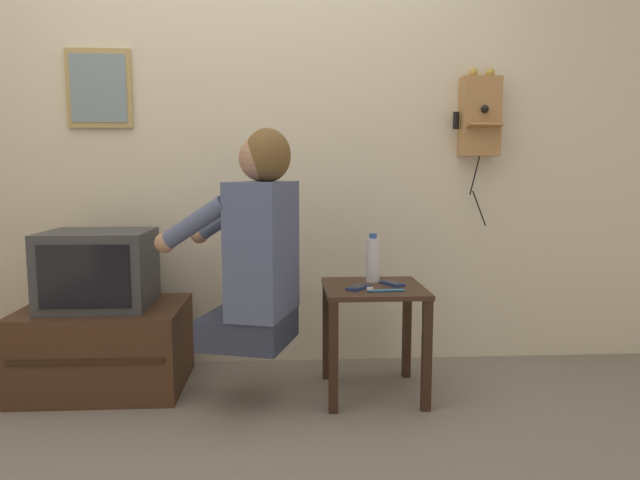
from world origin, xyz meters
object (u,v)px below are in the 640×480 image
(water_bottle, at_px, (373,259))
(person, at_px, (257,246))
(wall_phone_antique, at_px, (480,116))
(cell_phone_spare, at_px, (392,283))
(toothbrush, at_px, (383,290))
(framed_picture, at_px, (99,88))
(cell_phone_held, at_px, (358,287))
(television, at_px, (99,269))

(water_bottle, bearing_deg, person, -159.64)
(wall_phone_antique, bearing_deg, cell_phone_spare, -141.97)
(water_bottle, xyz_separation_m, toothbrush, (0.01, -0.23, -0.10))
(framed_picture, bearing_deg, cell_phone_held, -22.86)
(television, distance_m, water_bottle, 1.31)
(wall_phone_antique, relative_size, framed_picture, 2.07)
(person, relative_size, toothbrush, 5.56)
(cell_phone_held, bearing_deg, person, -137.27)
(cell_phone_held, bearing_deg, framed_picture, -165.03)
(framed_picture, xyz_separation_m, cell_phone_spare, (1.46, -0.46, -0.95))
(person, bearing_deg, television, 89.62)
(television, bearing_deg, cell_phone_spare, -4.89)
(television, distance_m, toothbrush, 1.35)
(wall_phone_antique, distance_m, water_bottle, 1.00)
(toothbrush, bearing_deg, water_bottle, -2.30)
(wall_phone_antique, relative_size, toothbrush, 4.85)
(television, distance_m, framed_picture, 0.95)
(toothbrush, bearing_deg, wall_phone_antique, -51.64)
(framed_picture, xyz_separation_m, cell_phone_held, (1.29, -0.54, -0.95))
(person, relative_size, framed_picture, 2.37)
(framed_picture, height_order, cell_phone_held, framed_picture)
(water_bottle, height_order, toothbrush, water_bottle)
(wall_phone_antique, bearing_deg, television, -171.19)
(person, bearing_deg, framed_picture, 72.07)
(wall_phone_antique, height_order, toothbrush, wall_phone_antique)
(cell_phone_spare, bearing_deg, person, 163.15)
(cell_phone_spare, bearing_deg, television, 147.37)
(cell_phone_held, relative_size, toothbrush, 0.79)
(cell_phone_spare, bearing_deg, wall_phone_antique, 10.28)
(television, height_order, cell_phone_spare, television)
(television, distance_m, cell_phone_held, 1.24)
(cell_phone_held, xyz_separation_m, cell_phone_spare, (0.17, 0.08, 0.00))
(person, relative_size, water_bottle, 4.07)
(person, bearing_deg, water_bottle, -52.65)
(cell_phone_held, distance_m, toothbrush, 0.12)
(wall_phone_antique, xyz_separation_m, cell_phone_spare, (-0.53, -0.42, -0.82))
(cell_phone_held, distance_m, water_bottle, 0.21)
(television, bearing_deg, cell_phone_held, -9.34)
(cell_phone_spare, relative_size, toothbrush, 0.80)
(framed_picture, distance_m, cell_phone_spare, 1.80)
(person, distance_m, framed_picture, 1.26)
(person, xyz_separation_m, wall_phone_antique, (1.16, 0.54, 0.62))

